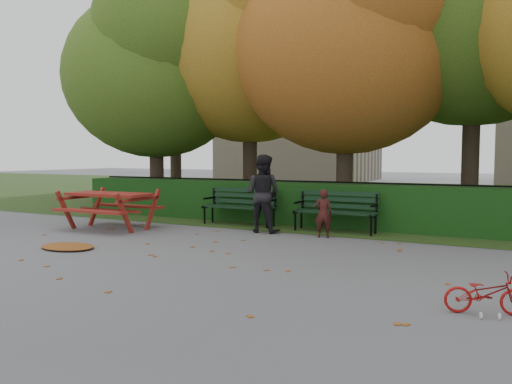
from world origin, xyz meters
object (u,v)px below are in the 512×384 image
at_px(tree_a, 159,62).
at_px(bicycle, 486,293).
at_px(bench_right, 336,208).
at_px(picnic_table, 109,201).
at_px(adult, 263,194).
at_px(bench_left, 240,203).
at_px(tree_b, 256,30).
at_px(tree_f, 178,51).
at_px(tree_c, 356,32).
at_px(child, 323,213).

distance_m(tree_a, bicycle, 12.37).
height_order(tree_a, bench_right, tree_a).
height_order(picnic_table, adult, adult).
distance_m(tree_a, bench_right, 7.69).
xyz_separation_m(tree_a, adult, (4.89, -2.68, -3.68)).
xyz_separation_m(bench_left, bench_right, (2.40, 0.00, 0.00)).
relative_size(tree_b, tree_f, 0.96).
xyz_separation_m(tree_c, bicycle, (3.48, -7.04, -4.60)).
bearing_deg(tree_b, adult, -60.88).
bearing_deg(picnic_table, tree_c, 41.78).
bearing_deg(tree_c, tree_b, 166.55).
height_order(bench_left, picnic_table, picnic_table).
relative_size(tree_a, tree_f, 0.81).
distance_m(bench_right, picnic_table, 5.10).
bearing_deg(child, tree_a, -42.82).
bearing_deg(bench_right, bicycle, -56.04).
bearing_deg(adult, tree_c, -111.14).
distance_m(tree_a, picnic_table, 5.70).
relative_size(tree_b, child, 8.93).
height_order(child, bicycle, child).
height_order(tree_b, picnic_table, tree_b).
height_order(bench_left, bench_right, same).
xyz_separation_m(tree_f, bicycle, (11.45, -10.31, -5.47)).
distance_m(tree_f, bench_right, 11.19).
relative_size(picnic_table, adult, 1.17).
bearing_deg(bench_right, tree_a, 163.39).
xyz_separation_m(bench_right, child, (0.02, -0.87, -0.03)).
height_order(bench_right, bicycle, bench_right).
height_order(tree_a, child, tree_a).
distance_m(picnic_table, child, 4.85).
relative_size(bench_left, bench_right, 1.00).
bearing_deg(bicycle, picnic_table, 53.07).
height_order(tree_c, adult, tree_c).
xyz_separation_m(tree_b, adult, (2.14, -3.85, -4.56)).
bearing_deg(tree_f, child, -37.84).
distance_m(tree_c, picnic_table, 7.43).
bearing_deg(tree_a, tree_b, 23.05).
relative_size(tree_f, bicycle, 10.95).
xyz_separation_m(tree_b, tree_c, (3.28, -0.78, -0.58)).
distance_m(child, bicycle, 5.06).
distance_m(tree_f, adult, 10.50).
bearing_deg(bench_left, tree_c, 46.64).
xyz_separation_m(tree_c, tree_f, (-7.97, 3.28, 0.87)).
xyz_separation_m(tree_b, bicycle, (6.76, -7.82, -5.18)).
xyz_separation_m(tree_b, bench_right, (3.54, -3.04, -4.88)).
bearing_deg(adult, child, 176.45).
relative_size(tree_c, picnic_table, 4.04).
distance_m(bench_left, picnic_table, 3.04).
height_order(picnic_table, bicycle, picnic_table).
bearing_deg(bench_right, tree_b, 139.33).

